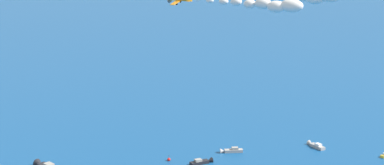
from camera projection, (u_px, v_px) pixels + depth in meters
The scene contains 5 objects.
motorboat_trailing at pixel (230, 151), 215.70m from camera, with size 2.39×7.61×2.18m.
motorboat_outer_ring_c at pixel (202, 162), 205.53m from camera, with size 4.42×7.84×2.21m.
motorboat_outer_ring_f at pixel (315, 145), 220.82m from camera, with size 7.69×4.49×2.18m.
marker_buoy at pixel (169, 159), 208.05m from camera, with size 1.10×1.10×2.10m.
smoke_trail_lead at pixel (269, 5), 149.76m from camera, with size 20.51×23.16×3.89m.
Camera 1 is at (-165.95, 26.84, 73.23)m, focal length 60.91 mm.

